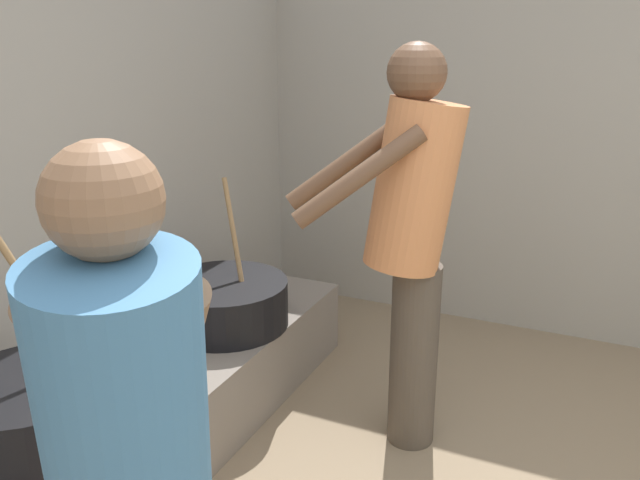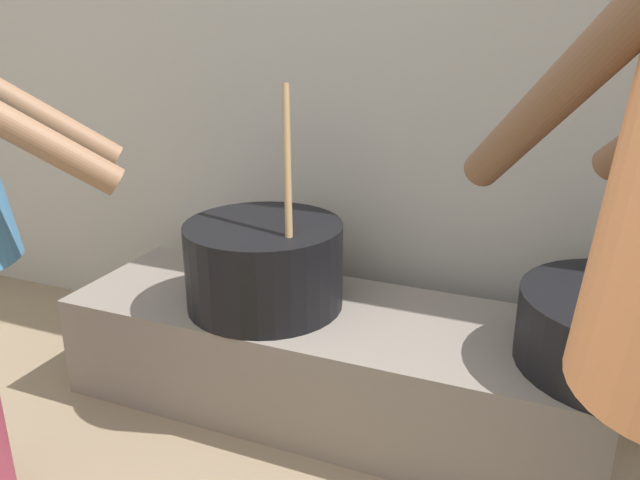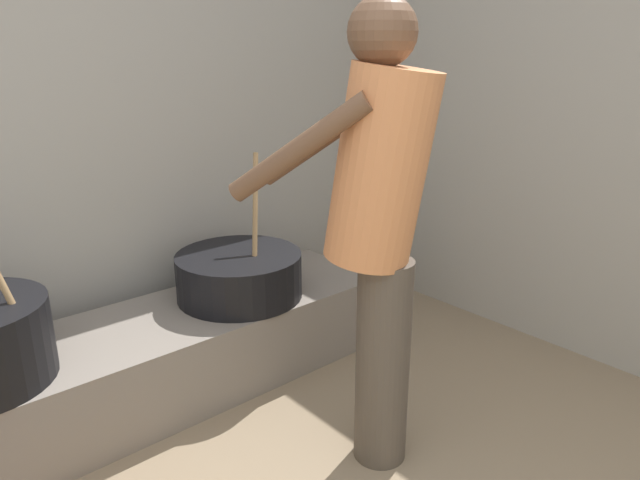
% 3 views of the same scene
% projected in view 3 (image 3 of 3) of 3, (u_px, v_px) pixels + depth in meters
% --- Properties ---
extents(hearth_ledge, '(2.52, 0.60, 0.37)m').
position_uv_depth(hearth_ledge, '(131.00, 369.00, 2.48)').
color(hearth_ledge, slate).
rests_on(hearth_ledge, ground_plane).
extents(cooking_pot_secondary, '(0.60, 0.60, 0.67)m').
position_uv_depth(cooking_pot_secondary, '(239.00, 275.00, 2.73)').
color(cooking_pot_secondary, black).
rests_on(cooking_pot_secondary, hearth_ledge).
extents(cook_in_orange_shirt, '(0.63, 0.75, 1.66)m').
position_uv_depth(cook_in_orange_shirt, '(378.00, 217.00, 1.95)').
color(cook_in_orange_shirt, '#4C4238').
rests_on(cook_in_orange_shirt, ground_plane).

